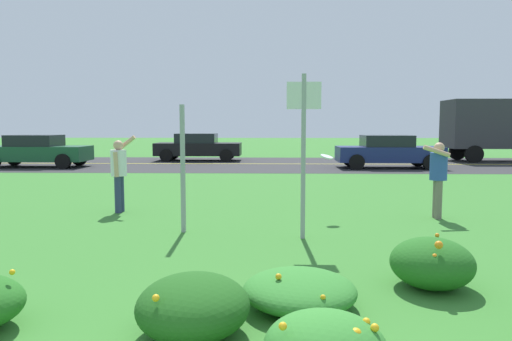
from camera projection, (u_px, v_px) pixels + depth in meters
name	position (u px, v px, depth m)	size (l,w,h in m)	color
ground_plane	(252.00, 197.00, 12.62)	(120.00, 120.00, 0.00)	#387A2D
highway_strip	(261.00, 164.00, 23.54)	(120.00, 9.34, 0.01)	#2D2D30
highway_center_stripe	(261.00, 164.00, 23.53)	(120.00, 0.16, 0.00)	yellow
daylily_clump_near_camera	(432.00, 263.00, 5.58)	(0.95, 0.99, 0.64)	#23661E
daylily_clump_mid_right	(193.00, 306.00, 4.30)	(1.02, 1.11, 0.55)	#1E5619
daylily_clump_front_center	(300.00, 290.00, 4.99)	(1.18, 1.25, 0.41)	#337F2D
sign_post_near_path	(183.00, 169.00, 8.44)	(0.07, 0.10, 2.24)	#93969B
sign_post_by_roadside	(303.00, 140.00, 7.91)	(0.56, 0.10, 2.72)	#93969B
person_thrower_white_shirt	(119.00, 169.00, 10.40)	(0.51, 0.50, 1.67)	silver
person_catcher_blue_shirt	(438.00, 173.00, 9.71)	(0.55, 0.50, 1.54)	#2D4C9E
frisbee_white	(327.00, 157.00, 9.74)	(0.26, 0.26, 0.13)	white
car_dark_green_leftmost	(37.00, 151.00, 21.69)	(4.50, 2.00, 1.45)	#194C2D
car_black_center_left	(198.00, 147.00, 25.66)	(4.50, 2.00, 1.45)	black
car_navy_center_right	(388.00, 151.00, 21.20)	(4.50, 2.00, 1.45)	navy
box_truck_tan	(509.00, 127.00, 25.06)	(6.70, 2.46, 3.20)	#937F60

